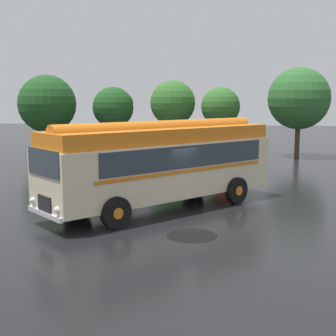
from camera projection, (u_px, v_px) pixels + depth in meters
ground_plane at (167, 209)px, 18.50m from camera, size 120.00×120.00×0.00m
vintage_bus at (163, 161)px, 18.35m from camera, size 8.57×9.13×3.49m
car_near_left at (144, 152)px, 30.88m from camera, size 2.02×4.23×1.66m
car_mid_left at (186, 154)px, 29.65m from camera, size 1.99×4.21×1.66m
car_mid_right at (230, 155)px, 29.06m from camera, size 1.99×4.22×1.66m
tree_far_left at (46, 103)px, 35.81m from camera, size 4.42×4.42×6.14m
tree_left_of_centre at (115, 107)px, 35.95m from camera, size 3.15×3.15×5.24m
tree_centre at (174, 103)px, 35.97m from camera, size 3.47×3.47×5.74m
tree_right_of_centre at (221, 106)px, 34.82m from camera, size 2.90×2.90×5.20m
tree_far_right at (299, 98)px, 34.35m from camera, size 4.54×4.54×6.62m
puddle_patch at (192, 236)px, 14.89m from camera, size 1.62×1.62×0.01m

